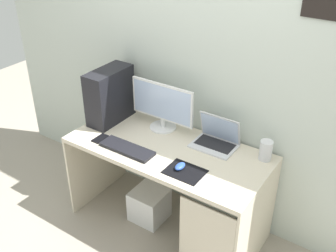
{
  "coord_description": "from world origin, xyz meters",
  "views": [
    {
      "loc": [
        1.38,
        -2.06,
        2.38
      ],
      "look_at": [
        0.0,
        0.0,
        0.93
      ],
      "focal_mm": 43.17,
      "sensor_mm": 36.0,
      "label": 1
    }
  ],
  "objects_px": {
    "laptop": "(216,139)",
    "mouse_left": "(180,166)",
    "pc_tower": "(110,96)",
    "cell_phone": "(100,139)",
    "keyboard": "(127,149)",
    "subwoofer": "(149,205)",
    "monitor": "(162,106)",
    "speaker": "(266,150)"
  },
  "relations": [
    {
      "from": "monitor",
      "to": "cell_phone",
      "type": "height_order",
      "value": "monitor"
    },
    {
      "from": "mouse_left",
      "to": "cell_phone",
      "type": "height_order",
      "value": "mouse_left"
    },
    {
      "from": "laptop",
      "to": "monitor",
      "type": "bearing_deg",
      "value": -177.67
    },
    {
      "from": "monitor",
      "to": "cell_phone",
      "type": "bearing_deg",
      "value": -126.75
    },
    {
      "from": "laptop",
      "to": "cell_phone",
      "type": "xyz_separation_m",
      "value": [
        -0.76,
        -0.42,
        -0.04
      ]
    },
    {
      "from": "speaker",
      "to": "subwoofer",
      "type": "relative_size",
      "value": 0.54
    },
    {
      "from": "cell_phone",
      "to": "subwoofer",
      "type": "distance_m",
      "value": 0.72
    },
    {
      "from": "laptop",
      "to": "speaker",
      "type": "bearing_deg",
      "value": 4.51
    },
    {
      "from": "laptop",
      "to": "mouse_left",
      "type": "distance_m",
      "value": 0.41
    },
    {
      "from": "cell_phone",
      "to": "subwoofer",
      "type": "bearing_deg",
      "value": 28.24
    },
    {
      "from": "laptop",
      "to": "keyboard",
      "type": "relative_size",
      "value": 0.76
    },
    {
      "from": "mouse_left",
      "to": "cell_phone",
      "type": "relative_size",
      "value": 0.74
    },
    {
      "from": "laptop",
      "to": "mouse_left",
      "type": "relative_size",
      "value": 3.33
    },
    {
      "from": "laptop",
      "to": "keyboard",
      "type": "xyz_separation_m",
      "value": [
        -0.5,
        -0.42,
        -0.03
      ]
    },
    {
      "from": "mouse_left",
      "to": "keyboard",
      "type": "bearing_deg",
      "value": -177.4
    },
    {
      "from": "speaker",
      "to": "keyboard",
      "type": "xyz_separation_m",
      "value": [
        -0.87,
        -0.45,
        -0.06
      ]
    },
    {
      "from": "pc_tower",
      "to": "cell_phone",
      "type": "bearing_deg",
      "value": -65.46
    },
    {
      "from": "keyboard",
      "to": "laptop",
      "type": "bearing_deg",
      "value": 40.17
    },
    {
      "from": "speaker",
      "to": "cell_phone",
      "type": "xyz_separation_m",
      "value": [
        -1.14,
        -0.45,
        -0.07
      ]
    },
    {
      "from": "laptop",
      "to": "cell_phone",
      "type": "height_order",
      "value": "laptop"
    },
    {
      "from": "monitor",
      "to": "laptop",
      "type": "xyz_separation_m",
      "value": [
        0.47,
        0.02,
        -0.15
      ]
    },
    {
      "from": "pc_tower",
      "to": "speaker",
      "type": "bearing_deg",
      "value": 7.46
    },
    {
      "from": "speaker",
      "to": "keyboard",
      "type": "distance_m",
      "value": 0.98
    },
    {
      "from": "keyboard",
      "to": "mouse_left",
      "type": "relative_size",
      "value": 4.38
    },
    {
      "from": "monitor",
      "to": "subwoofer",
      "type": "relative_size",
      "value": 2.02
    },
    {
      "from": "speaker",
      "to": "mouse_left",
      "type": "height_order",
      "value": "speaker"
    },
    {
      "from": "keyboard",
      "to": "cell_phone",
      "type": "bearing_deg",
      "value": 179.18
    },
    {
      "from": "pc_tower",
      "to": "monitor",
      "type": "bearing_deg",
      "value": 15.4
    },
    {
      "from": "mouse_left",
      "to": "monitor",
      "type": "bearing_deg",
      "value": 136.87
    },
    {
      "from": "laptop",
      "to": "subwoofer",
      "type": "distance_m",
      "value": 0.84
    },
    {
      "from": "pc_tower",
      "to": "laptop",
      "type": "xyz_separation_m",
      "value": [
        0.89,
        0.14,
        -0.17
      ]
    },
    {
      "from": "pc_tower",
      "to": "cell_phone",
      "type": "distance_m",
      "value": 0.38
    },
    {
      "from": "speaker",
      "to": "laptop",
      "type": "bearing_deg",
      "value": -175.49
    },
    {
      "from": "monitor",
      "to": "subwoofer",
      "type": "xyz_separation_m",
      "value": [
        0.02,
        -0.23,
        -0.82
      ]
    },
    {
      "from": "speaker",
      "to": "subwoofer",
      "type": "xyz_separation_m",
      "value": [
        -0.82,
        -0.28,
        -0.69
      ]
    },
    {
      "from": "monitor",
      "to": "speaker",
      "type": "relative_size",
      "value": 3.76
    },
    {
      "from": "speaker",
      "to": "cell_phone",
      "type": "distance_m",
      "value": 1.22
    },
    {
      "from": "pc_tower",
      "to": "subwoofer",
      "type": "height_order",
      "value": "pc_tower"
    },
    {
      "from": "pc_tower",
      "to": "laptop",
      "type": "bearing_deg",
      "value": 8.69
    },
    {
      "from": "mouse_left",
      "to": "subwoofer",
      "type": "distance_m",
      "value": 0.77
    },
    {
      "from": "laptop",
      "to": "speaker",
      "type": "distance_m",
      "value": 0.37
    },
    {
      "from": "mouse_left",
      "to": "subwoofer",
      "type": "bearing_deg",
      "value": 158.23
    }
  ]
}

